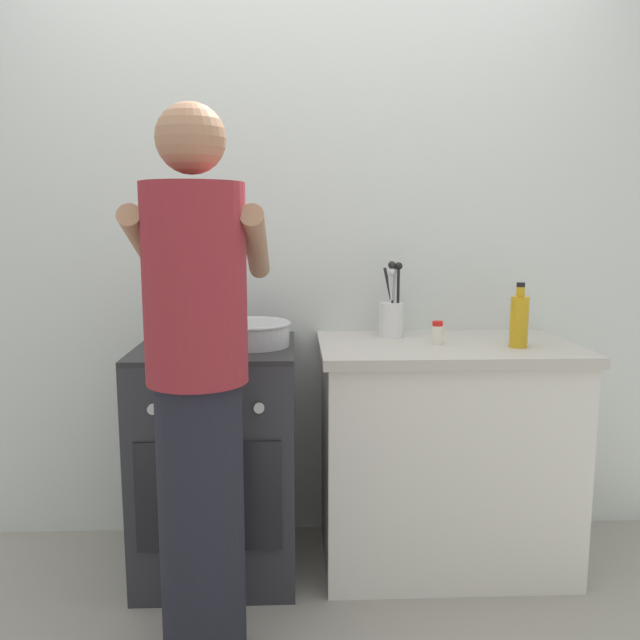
{
  "coord_description": "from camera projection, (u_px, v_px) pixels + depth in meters",
  "views": [
    {
      "loc": [
        -0.05,
        -2.28,
        1.37
      ],
      "look_at": [
        0.05,
        0.12,
        1.0
      ],
      "focal_mm": 35.97,
      "sensor_mm": 36.0,
      "label": 1
    }
  ],
  "objects": [
    {
      "name": "ground",
      "position": [
        308.0,
        581.0,
        2.46
      ],
      "size": [
        6.0,
        6.0,
        0.0
      ],
      "primitive_type": "plane",
      "color": "gray"
    },
    {
      "name": "pot",
      "position": [
        179.0,
        331.0,
        2.46
      ],
      "size": [
        0.24,
        0.18,
        0.11
      ],
      "color": "#38383D",
      "rests_on": "stove_range"
    },
    {
      "name": "stove_range",
      "position": [
        219.0,
        457.0,
        2.53
      ],
      "size": [
        0.6,
        0.62,
        0.9
      ],
      "color": "#2D2D33",
      "rests_on": "ground"
    },
    {
      "name": "spice_bottle",
      "position": [
        437.0,
        333.0,
        2.47
      ],
      "size": [
        0.04,
        0.04,
        0.09
      ],
      "color": "silver",
      "rests_on": "countertop"
    },
    {
      "name": "utensil_crock",
      "position": [
        392.0,
        314.0,
        2.64
      ],
      "size": [
        0.1,
        0.1,
        0.31
      ],
      "color": "silver",
      "rests_on": "countertop"
    },
    {
      "name": "oil_bottle",
      "position": [
        519.0,
        320.0,
        2.41
      ],
      "size": [
        0.07,
        0.07,
        0.24
      ],
      "color": "gold",
      "rests_on": "countertop"
    },
    {
      "name": "countertop",
      "position": [
        444.0,
        453.0,
        2.57
      ],
      "size": [
        1.0,
        0.6,
        0.9
      ],
      "color": "silver",
      "rests_on": "ground"
    },
    {
      "name": "mixing_bowl",
      "position": [
        252.0,
        333.0,
        2.44
      ],
      "size": [
        0.3,
        0.3,
        0.09
      ],
      "color": "#B7B7BC",
      "rests_on": "stove_range"
    },
    {
      "name": "person",
      "position": [
        198.0,
        394.0,
        1.91
      ],
      "size": [
        0.41,
        0.5,
        1.7
      ],
      "color": "black",
      "rests_on": "ground"
    },
    {
      "name": "back_wall",
      "position": [
        351.0,
        250.0,
        2.78
      ],
      "size": [
        3.2,
        0.1,
        2.5
      ],
      "color": "silver",
      "rests_on": "ground"
    }
  ]
}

